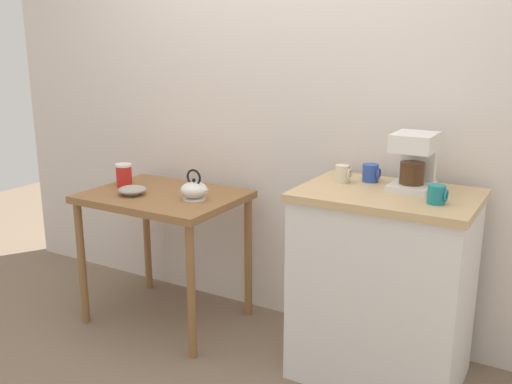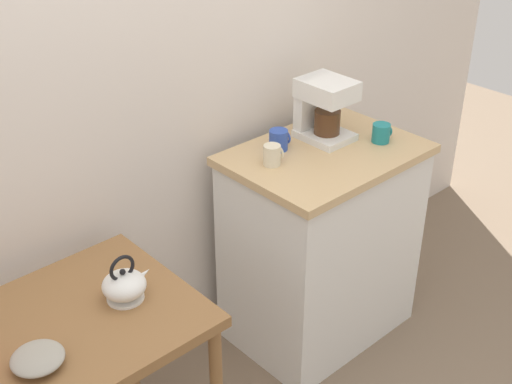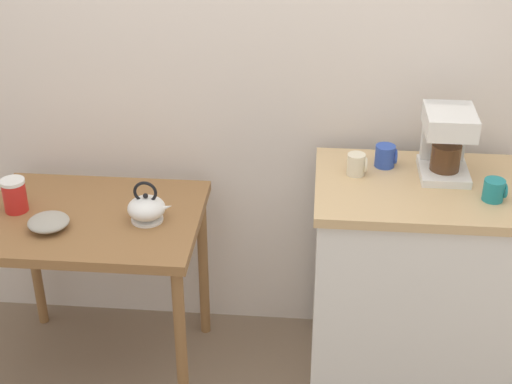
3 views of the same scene
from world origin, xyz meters
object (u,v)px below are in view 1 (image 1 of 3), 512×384
mug_dark_teal (437,194)px  coffee_maker (415,158)px  bowl_stoneware (132,190)px  teakettle (194,190)px  mug_blue (371,173)px  canister_enamel (124,175)px  mug_small_cream (343,174)px

mug_dark_teal → coffee_maker: bearing=127.4°
bowl_stoneware → mug_dark_teal: (1.61, 0.07, 0.17)m
teakettle → mug_blue: mug_blue is taller
teakettle → coffee_maker: (1.11, 0.18, 0.25)m
teakettle → coffee_maker: coffee_maker is taller
canister_enamel → coffee_maker: size_ratio=0.52×
teakettle → mug_blue: 0.93m
mug_dark_teal → teakettle: bearing=179.1°
teakettle → canister_enamel: 0.52m
bowl_stoneware → mug_dark_teal: bearing=2.6°
teakettle → mug_small_cream: 0.81m
teakettle → mug_blue: (0.89, 0.22, 0.15)m
bowl_stoneware → teakettle: (0.35, 0.09, 0.02)m
mug_small_cream → mug_dark_teal: 0.50m
bowl_stoneware → mug_dark_teal: mug_dark_teal is taller
bowl_stoneware → canister_enamel: (-0.17, 0.12, 0.04)m
bowl_stoneware → mug_small_cream: (1.14, 0.23, 0.18)m
coffee_maker → mug_small_cream: coffee_maker is taller
canister_enamel → coffee_maker: (1.63, 0.15, 0.24)m
bowl_stoneware → coffee_maker: size_ratio=0.59×
bowl_stoneware → coffee_maker: coffee_maker is taller
coffee_maker → teakettle: bearing=-170.8°
mug_blue → mug_dark_teal: mug_blue is taller
coffee_maker → mug_dark_teal: (0.15, -0.20, -0.10)m
bowl_stoneware → canister_enamel: 0.21m
mug_dark_teal → bowl_stoneware: bearing=-177.4°
coffee_maker → mug_dark_teal: bearing=-52.6°
coffee_maker → mug_blue: (-0.21, 0.03, -0.10)m
coffee_maker → mug_small_cream: (-0.33, -0.04, -0.10)m
mug_small_cream → mug_dark_teal: bearing=-18.0°
mug_blue → mug_small_cream: size_ratio=1.02×
mug_dark_teal → canister_enamel: bearing=178.5°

